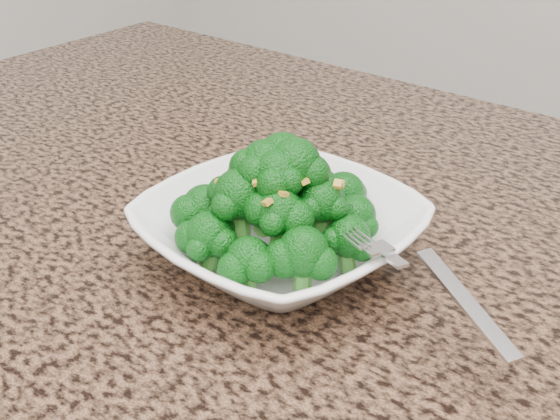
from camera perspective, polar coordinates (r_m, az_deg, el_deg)
The scene contains 5 objects.
granite_counter at distance 0.53m, azimuth 7.62°, elevation -12.34°, with size 1.64×1.04×0.03m, color brown.
bowl at distance 0.59m, azimuth 0.00°, elevation -1.94°, with size 0.22×0.22×0.05m, color white.
broccoli_pile at distance 0.56m, azimuth 0.00°, elevation 3.59°, with size 0.19×0.19×0.07m, color #09510D, non-canonical shape.
garlic_topping at distance 0.54m, azimuth 0.00°, elevation 7.28°, with size 0.12×0.12×0.01m, color gold, non-canonical shape.
fork at distance 0.50m, azimuth 9.71°, elevation -4.22°, with size 0.17×0.03×0.01m, color silver, non-canonical shape.
Camera 1 is at (0.19, -0.05, 1.23)m, focal length 45.00 mm.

